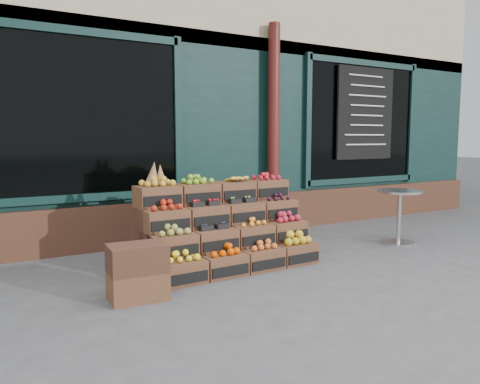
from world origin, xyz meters
TOP-DOWN VIEW (x-y plane):
  - ground at (0.00, 0.00)m, footprint 60.00×60.00m
  - shop_facade at (0.00, 5.11)m, footprint 12.00×6.24m
  - crate_display at (-0.38, 0.76)m, footprint 1.97×0.99m
  - spare_crates at (-1.64, 0.11)m, footprint 0.54×0.39m
  - bistro_table at (2.23, 0.45)m, footprint 0.60×0.60m
  - shopkeeper at (-1.57, 2.89)m, footprint 0.89×0.68m

SIDE VIEW (x-z plane):
  - ground at x=0.00m, z-range 0.00..0.00m
  - spare_crates at x=-1.64m, z-range 0.00..0.51m
  - crate_display at x=-0.38m, z-range -0.23..0.99m
  - bistro_table at x=2.23m, z-range 0.09..0.85m
  - shopkeeper at x=-1.57m, z-range 0.00..2.20m
  - shop_facade at x=0.00m, z-range 0.00..4.80m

